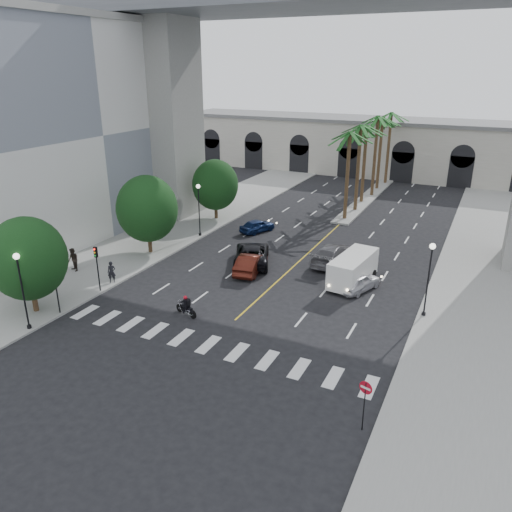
{
  "coord_description": "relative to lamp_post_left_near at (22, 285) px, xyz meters",
  "views": [
    {
      "loc": [
        14.26,
        -24.32,
        16.12
      ],
      "look_at": [
        -0.35,
        6.0,
        3.21
      ],
      "focal_mm": 35.0,
      "sensor_mm": 36.0,
      "label": 1
    }
  ],
  "objects": [
    {
      "name": "palm_c",
      "position": [
        11.2,
        41.0,
        5.69
      ],
      "size": [
        3.2,
        3.2,
        10.1
      ],
      "color": "#47331E",
      "rests_on": "ground"
    },
    {
      "name": "street_tree_mid",
      "position": [
        -1.6,
        15.0,
        0.99
      ],
      "size": [
        5.44,
        5.44,
        7.21
      ],
      "color": "#382616",
      "rests_on": "ground"
    },
    {
      "name": "car_b",
      "position": [
        8.61,
        15.04,
        -2.43
      ],
      "size": [
        2.47,
        5.03,
        1.59
      ],
      "primitive_type": "imported",
      "rotation": [
        0.0,
        0.0,
        3.31
      ],
      "color": "#44150D",
      "rests_on": "ground"
    },
    {
      "name": "street_tree_near",
      "position": [
        -1.6,
        2.0,
        0.8
      ],
      "size": [
        5.2,
        5.2,
        6.89
      ],
      "color": "#382616",
      "rests_on": "ground"
    },
    {
      "name": "traffic_signal_near",
      "position": [
        0.1,
        2.5,
        -0.71
      ],
      "size": [
        0.25,
        0.18,
        3.65
      ],
      "color": "black",
      "rests_on": "ground"
    },
    {
      "name": "palm_f",
      "position": [
        11.6,
        53.0,
        6.24
      ],
      "size": [
        3.2,
        3.2,
        10.7
      ],
      "color": "#47331E",
      "rests_on": "ground"
    },
    {
      "name": "bridge",
      "position": [
        14.82,
        27.0,
        15.29
      ],
      "size": [
        75.0,
        13.0,
        26.0
      ],
      "color": "gray",
      "rests_on": "ground"
    },
    {
      "name": "palm_b",
      "position": [
        11.5,
        37.0,
        6.15
      ],
      "size": [
        3.2,
        3.2,
        10.6
      ],
      "color": "#47331E",
      "rests_on": "ground"
    },
    {
      "name": "street_tree_far",
      "position": [
        -1.6,
        27.0,
        0.68
      ],
      "size": [
        5.04,
        5.04,
        6.68
      ],
      "color": "#382616",
      "rests_on": "ground"
    },
    {
      "name": "median",
      "position": [
        11.4,
        43.0,
        -3.12
      ],
      "size": [
        2.0,
        24.0,
        0.2
      ],
      "primitive_type": "cube",
      "color": "gray",
      "rests_on": "ground"
    },
    {
      "name": "traffic_signal_far",
      "position": [
        0.1,
        6.5,
        -0.71
      ],
      "size": [
        0.25,
        0.18,
        3.65
      ],
      "color": "black",
      "rests_on": "ground"
    },
    {
      "name": "palm_d",
      "position": [
        11.55,
        45.0,
        6.43
      ],
      "size": [
        3.2,
        3.2,
        10.9
      ],
      "color": "#47331E",
      "rests_on": "ground"
    },
    {
      "name": "motorcycle_rider",
      "position": [
        8.09,
        6.18,
        -2.56
      ],
      "size": [
        1.97,
        0.77,
        1.47
      ],
      "rotation": [
        0.0,
        0.0,
        -0.31
      ],
      "color": "black",
      "rests_on": "ground"
    },
    {
      "name": "palm_a",
      "position": [
        11.4,
        33.0,
        5.88
      ],
      "size": [
        3.2,
        3.2,
        10.3
      ],
      "color": "#47331E",
      "rests_on": "ground"
    },
    {
      "name": "car_e",
      "position": [
        4.5,
        24.87,
        -2.55
      ],
      "size": [
        2.96,
        4.25,
        1.34
      ],
      "primitive_type": "imported",
      "rotation": [
        0.0,
        0.0,
        2.75
      ],
      "color": "#10204B",
      "rests_on": "ground"
    },
    {
      "name": "car_d",
      "position": [
        14.09,
        19.87,
        -2.38
      ],
      "size": [
        2.64,
        5.88,
        1.68
      ],
      "primitive_type": "imported",
      "rotation": [
        0.0,
        0.0,
        3.09
      ],
      "color": "slate",
      "rests_on": "ground"
    },
    {
      "name": "pier_building",
      "position": [
        11.4,
        60.0,
        1.04
      ],
      "size": [
        71.0,
        10.5,
        8.5
      ],
      "color": "beige",
      "rests_on": "ground"
    },
    {
      "name": "building_left",
      "position": [
        -15.6,
        17.0,
        7.09
      ],
      "size": [
        16.5,
        32.5,
        20.6
      ],
      "color": "silver",
      "rests_on": "ground"
    },
    {
      "name": "pedestrian_b",
      "position": [
        -4.51,
        8.55,
        -2.1
      ],
      "size": [
        1.16,
        1.04,
        1.95
      ],
      "primitive_type": "imported",
      "rotation": [
        0.0,
        0.0,
        -0.39
      ],
      "color": "black",
      "rests_on": "sidewalk_left"
    },
    {
      "name": "sidewalk_left",
      "position": [
        -3.6,
        20.0,
        -3.15
      ],
      "size": [
        8.0,
        100.0,
        0.15
      ],
      "primitive_type": "cube",
      "color": "gray",
      "rests_on": "ground"
    },
    {
      "name": "cargo_van",
      "position": [
        16.9,
        16.21,
        -1.89
      ],
      "size": [
        2.79,
        5.81,
        2.39
      ],
      "rotation": [
        0.0,
        0.0,
        -0.11
      ],
      "color": "silver",
      "rests_on": "ground"
    },
    {
      "name": "ground",
      "position": [
        11.4,
        5.0,
        -3.22
      ],
      "size": [
        140.0,
        140.0,
        0.0
      ],
      "primitive_type": "plane",
      "color": "black",
      "rests_on": "ground"
    },
    {
      "name": "pedestrian_a",
      "position": [
        -0.1,
        8.12,
        -2.21
      ],
      "size": [
        0.75,
        0.69,
        1.71
      ],
      "primitive_type": "imported",
      "rotation": [
        0.0,
        0.0,
        0.59
      ],
      "color": "black",
      "rests_on": "sidewalk_left"
    },
    {
      "name": "lamp_post_left_far",
      "position": [
        0.0,
        21.0,
        0.0
      ],
      "size": [
        0.4,
        0.4,
        5.35
      ],
      "color": "black",
      "rests_on": "ground"
    },
    {
      "name": "do_not_enter_sign",
      "position": [
        21.9,
        0.03,
        -1.27
      ],
      "size": [
        0.64,
        0.21,
        2.69
      ],
      "rotation": [
        0.0,
        0.0,
        -0.28
      ],
      "color": "black",
      "rests_on": "ground"
    },
    {
      "name": "car_a",
      "position": [
        17.65,
        15.35,
        -2.53
      ],
      "size": [
        2.93,
        4.38,
        1.39
      ],
      "primitive_type": "imported",
      "rotation": [
        0.0,
        0.0,
        2.79
      ],
      "color": "silver",
      "rests_on": "ground"
    },
    {
      "name": "car_c",
      "position": [
        7.85,
        16.8,
        -2.36
      ],
      "size": [
        5.07,
        6.79,
        1.71
      ],
      "primitive_type": "imported",
      "rotation": [
        0.0,
        0.0,
        3.55
      ],
      "color": "black",
      "rests_on": "ground"
    },
    {
      "name": "lamp_post_left_near",
      "position": [
        0.0,
        0.0,
        0.0
      ],
      "size": [
        0.4,
        0.4,
        5.35
      ],
      "color": "black",
      "rests_on": "ground"
    },
    {
      "name": "palm_e",
      "position": [
        11.3,
        49.0,
        5.97
      ],
      "size": [
        3.2,
        3.2,
        10.4
      ],
      "color": "#47331E",
      "rests_on": "ground"
    },
    {
      "name": "lamp_post_right",
      "position": [
        22.8,
        13.0,
        0.0
      ],
      "size": [
        0.4,
        0.4,
        5.35
      ],
      "color": "black",
      "rests_on": "ground"
    },
    {
      "name": "sidewalk_right",
      "position": [
        26.4,
        20.0,
        -3.15
      ],
      "size": [
        8.0,
        100.0,
        0.15
      ],
      "primitive_type": "cube",
      "color": "gray",
      "rests_on": "ground"
    }
  ]
}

